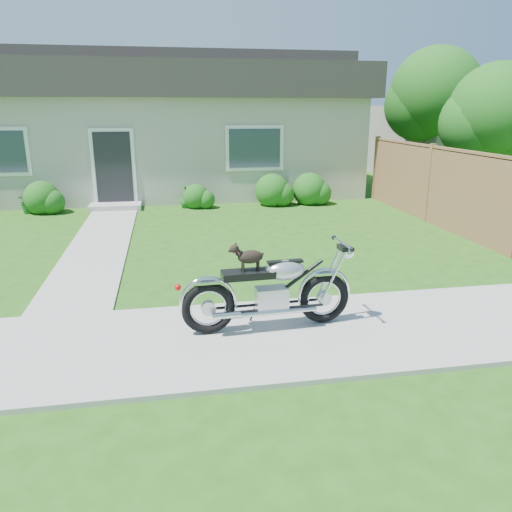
# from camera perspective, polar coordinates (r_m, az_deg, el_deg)

# --- Properties ---
(ground) EXTENTS (80.00, 80.00, 0.00)m
(ground) POSITION_cam_1_polar(r_m,az_deg,el_deg) (6.18, -8.56, -9.84)
(ground) COLOR #235114
(ground) RESTS_ON ground
(sidewalk) EXTENTS (24.00, 2.20, 0.04)m
(sidewalk) POSITION_cam_1_polar(r_m,az_deg,el_deg) (6.17, -8.57, -9.67)
(sidewalk) COLOR #9E9B93
(sidewalk) RESTS_ON ground
(walkway) EXTENTS (1.20, 8.00, 0.03)m
(walkway) POSITION_cam_1_polar(r_m,az_deg,el_deg) (10.98, -17.34, 1.51)
(walkway) COLOR #9E9B93
(walkway) RESTS_ON ground
(house) EXTENTS (12.60, 7.03, 4.50)m
(house) POSITION_cam_1_polar(r_m,az_deg,el_deg) (17.55, -10.31, 14.48)
(house) COLOR #ADA69C
(house) RESTS_ON ground
(fence) EXTENTS (0.12, 6.62, 1.90)m
(fence) POSITION_cam_1_polar(r_m,az_deg,el_deg) (13.09, 19.22, 7.83)
(fence) COLOR olive
(fence) RESTS_ON ground
(tree_near) EXTENTS (2.61, 2.55, 3.91)m
(tree_near) POSITION_cam_1_polar(r_m,az_deg,el_deg) (15.14, 26.39, 14.09)
(tree_near) COLOR #3D2B1C
(tree_near) RESTS_ON ground
(tree_far) EXTENTS (3.08, 3.08, 4.72)m
(tree_far) POSITION_cam_1_polar(r_m,az_deg,el_deg) (18.65, 20.25, 16.55)
(tree_far) COLOR #3D2B1C
(tree_far) RESTS_ON ground
(shrub_row) EXTENTS (10.34, 0.99, 0.99)m
(shrub_row) POSITION_cam_1_polar(r_m,az_deg,el_deg) (14.24, -9.41, 6.95)
(shrub_row) COLOR #1C5717
(shrub_row) RESTS_ON ground
(potted_plant_left) EXTENTS (0.80, 0.82, 0.70)m
(potted_plant_left) POSITION_cam_1_polar(r_m,az_deg,el_deg) (14.76, -24.66, 5.81)
(potted_plant_left) COLOR #165318
(potted_plant_left) RESTS_ON ground
(potted_plant_right) EXTENTS (0.39, 0.39, 0.66)m
(potted_plant_right) POSITION_cam_1_polar(r_m,az_deg,el_deg) (14.31, -7.98, 6.78)
(potted_plant_right) COLOR #195B1A
(potted_plant_right) RESTS_ON ground
(motorcycle_with_dog) EXTENTS (2.22, 0.60, 1.12)m
(motorcycle_with_dog) POSITION_cam_1_polar(r_m,az_deg,el_deg) (6.25, 1.77, -3.96)
(motorcycle_with_dog) COLOR black
(motorcycle_with_dog) RESTS_ON sidewalk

